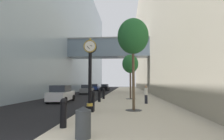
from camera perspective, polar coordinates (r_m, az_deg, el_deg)
ground_plane at (r=31.32m, az=-0.82°, el=-7.84°), size 110.00×110.00×0.00m
sidewalk_right at (r=34.17m, az=5.63°, el=-7.40°), size 7.08×80.00×0.14m
building_block_left at (r=39.18m, az=-18.48°, el=14.36°), size 23.84×80.00×28.73m
building_block_right at (r=37.21m, az=18.39°, el=15.03°), size 9.00×80.00×28.21m
street_clock at (r=11.27m, az=-7.27°, el=-0.19°), size 0.84×0.55×4.77m
bollard_nearest at (r=7.58m, az=-15.74°, el=-13.22°), size 0.29×0.29×1.20m
bollard_third at (r=13.69m, az=-6.30°, el=-9.25°), size 0.29×0.29×1.20m
bollard_fourth at (r=16.81m, az=-4.22°, el=-8.32°), size 0.29×0.29×1.20m
bollard_fifth at (r=19.96m, az=-2.80°, el=-7.68°), size 0.29×0.29×1.20m
street_tree_near at (r=12.13m, az=6.94°, el=10.80°), size 2.12×2.12×6.24m
street_tree_mid_near at (r=20.03m, az=6.05°, el=1.93°), size 1.85×1.85×5.08m
trash_bin at (r=6.09m, az=-9.50°, el=-16.48°), size 0.53×0.53×1.05m
pedestrian_walking at (r=15.69m, az=11.17°, el=-7.76°), size 0.45×0.45×1.61m
car_blue_near at (r=44.72m, az=-5.61°, el=-5.70°), size 2.02×4.22×1.66m
car_black_mid at (r=42.86m, az=-2.31°, el=-5.80°), size 1.98×4.26×1.63m
car_grey_far at (r=31.35m, az=-8.18°, el=-6.33°), size 2.16×4.49×1.64m
car_white_trailing at (r=18.63m, az=-16.42°, el=-7.58°), size 2.07×4.14×1.72m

